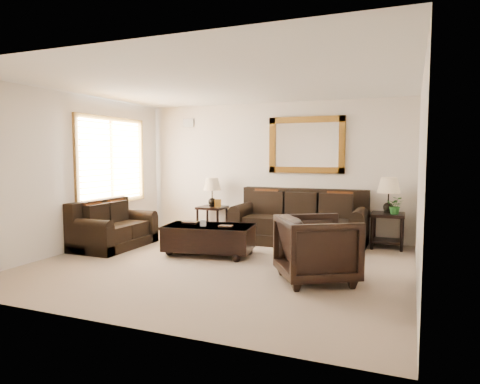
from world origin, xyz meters
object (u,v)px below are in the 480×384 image
at_px(sofa, 300,224).
at_px(armchair, 317,246).
at_px(coffee_table, 209,236).
at_px(end_table_left, 212,198).
at_px(end_table_right, 388,202).
at_px(loveseat, 112,230).

xyz_separation_m(sofa, armchair, (0.82, -2.34, 0.11)).
bearing_deg(sofa, coffee_table, -127.33).
height_order(end_table_left, coffee_table, end_table_left).
bearing_deg(sofa, end_table_left, 174.82).
distance_m(end_table_right, coffee_table, 3.23).
height_order(sofa, end_table_left, end_table_left).
xyz_separation_m(loveseat, end_table_right, (4.62, 1.78, 0.51)).
distance_m(loveseat, armchair, 3.94).
distance_m(loveseat, end_table_right, 4.97).
relative_size(loveseat, end_table_right, 1.19).
bearing_deg(armchair, coffee_table, 36.34).
relative_size(sofa, armchair, 2.57).
bearing_deg(end_table_left, sofa, -5.18).
height_order(sofa, end_table_right, end_table_right).
xyz_separation_m(end_table_right, coffee_table, (-2.72, -1.67, -0.51)).
height_order(end_table_right, coffee_table, end_table_right).
bearing_deg(sofa, loveseat, -152.03).
height_order(loveseat, coffee_table, loveseat).
bearing_deg(end_table_right, armchair, -106.59).
distance_m(sofa, end_table_left, 1.96).
distance_m(sofa, armchair, 2.48).
xyz_separation_m(sofa, coffee_table, (-1.16, -1.51, -0.06)).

